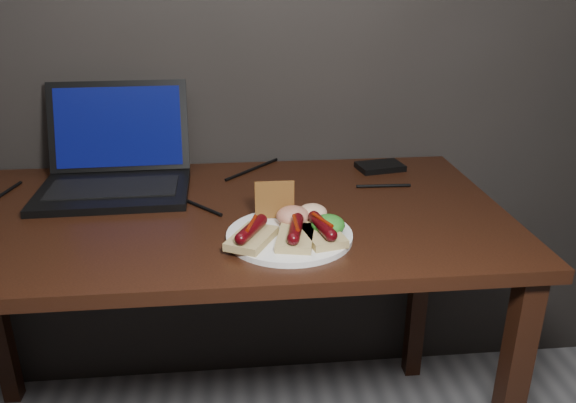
{
  "coord_description": "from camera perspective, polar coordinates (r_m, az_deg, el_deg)",
  "views": [
    {
      "loc": [
        0.08,
        0.17,
        1.26
      ],
      "look_at": [
        0.19,
        1.25,
        0.82
      ],
      "focal_mm": 35.0,
      "sensor_mm": 36.0,
      "label": 1
    }
  ],
  "objects": [
    {
      "name": "bread_sausage_center",
      "position": [
        1.12,
        0.78,
        -3.29
      ],
      "size": [
        0.09,
        0.13,
        0.04
      ],
      "color": "#CFBA79",
      "rests_on": "plate"
    },
    {
      "name": "desk",
      "position": [
        1.35,
        -8.5,
        -4.42
      ],
      "size": [
        1.4,
        0.7,
        0.75
      ],
      "color": "#32180C",
      "rests_on": "ground"
    },
    {
      "name": "coleslaw_mound",
      "position": [
        1.21,
        2.49,
        -1.13
      ],
      "size": [
        0.06,
        0.06,
        0.04
      ],
      "primitive_type": "ellipsoid",
      "color": "beige",
      "rests_on": "plate"
    },
    {
      "name": "salad_greens",
      "position": [
        1.15,
        4.09,
        -2.36
      ],
      "size": [
        0.07,
        0.07,
        0.04
      ],
      "primitive_type": "ellipsoid",
      "color": "#115919",
      "rests_on": "plate"
    },
    {
      "name": "bread_sausage_left",
      "position": [
        1.12,
        -3.72,
        -3.35
      ],
      "size": [
        0.12,
        0.13,
        0.04
      ],
      "color": "#CFBA79",
      "rests_on": "plate"
    },
    {
      "name": "bread_sausage_right",
      "position": [
        1.13,
        3.49,
        -2.99
      ],
      "size": [
        0.09,
        0.13,
        0.04
      ],
      "color": "#CFBA79",
      "rests_on": "plate"
    },
    {
      "name": "desk_cables",
      "position": [
        1.45,
        -9.03,
        1.42
      ],
      "size": [
        1.05,
        0.4,
        0.01
      ],
      "color": "black",
      "rests_on": "desk"
    },
    {
      "name": "salsa_mound",
      "position": [
        1.19,
        0.52,
        -1.48
      ],
      "size": [
        0.07,
        0.07,
        0.04
      ],
      "primitive_type": "ellipsoid",
      "color": "#AA1111",
      "rests_on": "plate"
    },
    {
      "name": "crispbread",
      "position": [
        1.21,
        -1.37,
        0.16
      ],
      "size": [
        0.09,
        0.01,
        0.08
      ],
      "primitive_type": "cube",
      "color": "#9C602A",
      "rests_on": "plate"
    },
    {
      "name": "laptop",
      "position": [
        1.5,
        -17.1,
        3.41
      ],
      "size": [
        0.37,
        0.35,
        0.25
      ],
      "color": "black",
      "rests_on": "desk"
    },
    {
      "name": "hard_drive",
      "position": [
        1.59,
        9.33,
        3.52
      ],
      "size": [
        0.14,
        0.1,
        0.02
      ],
      "primitive_type": "cube",
      "rotation": [
        0.0,
        0.0,
        0.18
      ],
      "color": "black",
      "rests_on": "desk"
    },
    {
      "name": "plate",
      "position": [
        1.16,
        0.15,
        -3.48
      ],
      "size": [
        0.28,
        0.28,
        0.01
      ],
      "primitive_type": "cylinder",
      "rotation": [
        0.0,
        0.0,
        0.07
      ],
      "color": "white",
      "rests_on": "desk"
    }
  ]
}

